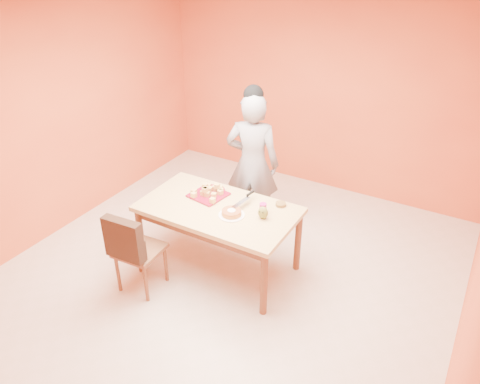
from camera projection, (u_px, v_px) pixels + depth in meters
The scene contains 16 objects.
floor at pixel (224, 279), 4.96m from camera, with size 5.00×5.00×0.00m, color beige.
ceiling at pixel (218, 8), 3.62m from camera, with size 5.00×5.00×0.00m, color silver.
wall_back at pixel (322, 92), 6.17m from camera, with size 4.50×4.50×0.00m, color #DC6032.
wall_left at pixel (52, 120), 5.26m from camera, with size 5.00×5.00×0.00m, color #DC6032.
dining_table at pixel (218, 215), 4.81m from camera, with size 1.60×0.90×0.76m.
dining_chair at pixel (138, 249), 4.62m from camera, with size 0.45×0.52×0.92m.
pastry_pile at pixel (208, 190), 4.93m from camera, with size 0.31×0.31×0.10m, color #DCB35E, non-canonical shape.
person at pixel (252, 164), 5.41m from camera, with size 0.62×0.41×1.71m, color gray.
pastry_platter at pixel (208, 195), 4.96m from camera, with size 0.34×0.34×0.02m, color maroon.
red_dinner_plate at pixel (213, 191), 5.04m from camera, with size 0.26×0.26×0.02m, color maroon.
white_cake_plate at pixel (232, 215), 4.63m from camera, with size 0.26×0.26×0.01m, color white.
sponge_cake at pixel (231, 213), 4.61m from camera, with size 0.20×0.20×0.04m, color #CB8134.
cake_server at pixel (241, 202), 4.73m from camera, with size 0.05×0.26×0.01m, color silver.
egg_ornament at pixel (263, 213), 4.55m from camera, with size 0.10×0.08×0.13m, color olive.
magenta_glass at pixel (263, 208), 4.65m from camera, with size 0.07×0.07×0.10m, color #B61B72.
checker_tin at pixel (281, 204), 4.79m from camera, with size 0.11×0.11×0.03m, color #3C2710.
Camera 1 is at (2.07, -3.25, 3.26)m, focal length 35.00 mm.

